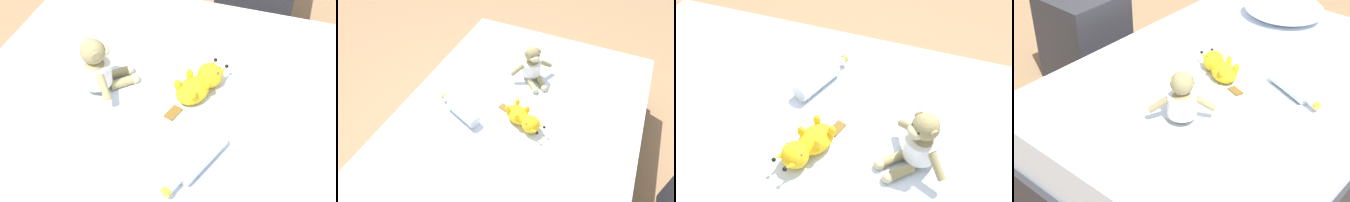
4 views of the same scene
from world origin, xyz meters
TOP-DOWN VIEW (x-y plane):
  - ground_plane at (0.00, 0.00)m, footprint 16.00×16.00m
  - bed at (0.00, 0.00)m, footprint 1.38×1.95m
  - plush_monkey at (0.05, -0.43)m, footprint 0.26×0.26m
  - plush_yellow_creature at (-0.05, -0.05)m, footprint 0.32×0.19m
  - glass_bottle at (0.29, 0.03)m, footprint 0.29×0.16m

SIDE VIEW (x-z plane):
  - ground_plane at x=0.00m, z-range 0.00..0.00m
  - bed at x=0.00m, z-range 0.00..0.44m
  - glass_bottle at x=0.29m, z-range 0.44..0.52m
  - plush_yellow_creature at x=-0.05m, z-range 0.44..0.54m
  - plush_monkey at x=0.05m, z-range 0.42..0.66m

